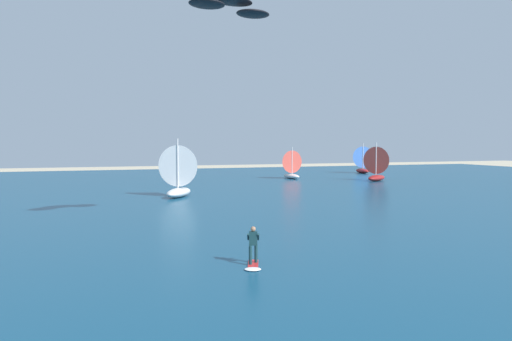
# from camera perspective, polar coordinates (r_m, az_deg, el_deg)

# --- Properties ---
(ocean) EXTENTS (160.00, 90.00, 0.10)m
(ocean) POSITION_cam_1_polar(r_m,az_deg,el_deg) (54.25, -10.62, -2.45)
(ocean) COLOR navy
(ocean) RESTS_ON ground
(kitesurfer) EXTENTS (1.20, 2.03, 1.67)m
(kitesurfer) POSITION_cam_1_polar(r_m,az_deg,el_deg) (21.48, -0.33, -9.40)
(kitesurfer) COLOR red
(kitesurfer) RESTS_ON ocean
(kite) EXTENTS (5.78, 3.57, 0.84)m
(kite) POSITION_cam_1_polar(r_m,az_deg,el_deg) (30.23, -2.95, 18.54)
(kite) COLOR black
(sailboat_mid_left) EXTENTS (3.47, 4.04, 4.63)m
(sailboat_mid_left) POSITION_cam_1_polar(r_m,az_deg,el_deg) (72.50, 3.91, 0.75)
(sailboat_mid_left) COLOR silver
(sailboat_mid_left) RESTS_ON ocean
(sailboat_mid_right) EXTENTS (4.64, 5.10, 5.67)m
(sailboat_mid_right) POSITION_cam_1_polar(r_m,az_deg,el_deg) (48.91, -8.67, 0.06)
(sailboat_mid_right) COLOR silver
(sailboat_mid_right) RESTS_ON ocean
(sailboat_far_left) EXTENTS (3.92, 4.54, 5.19)m
(sailboat_far_left) POSITION_cam_1_polar(r_m,az_deg,el_deg) (87.15, 12.08, 1.28)
(sailboat_far_left) COLOR maroon
(sailboat_far_left) RESTS_ON ocean
(sailboat_heeled_over) EXTENTS (4.78, 4.44, 5.31)m
(sailboat_heeled_over) POSITION_cam_1_polar(r_m,az_deg,el_deg) (70.19, 14.01, 0.83)
(sailboat_heeled_over) COLOR maroon
(sailboat_heeled_over) RESTS_ON ocean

